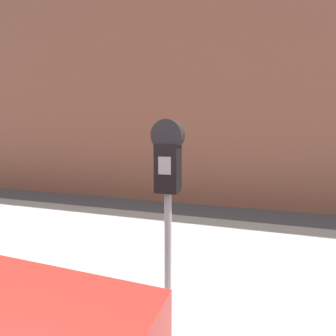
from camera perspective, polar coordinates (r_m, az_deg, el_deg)
The scene contains 3 objects.
sidewalk at distance 3.21m, azimuth -0.25°, elevation -18.95°, with size 24.00×2.80×0.13m.
building_facade at distance 5.84m, azimuth 8.87°, elevation 23.20°, with size 24.00×0.30×6.18m.
parking_meter at distance 1.85m, azimuth -0.00°, elevation -0.87°, with size 0.22×0.15×1.46m.
Camera 1 is at (0.87, -0.54, 1.49)m, focal length 28.00 mm.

